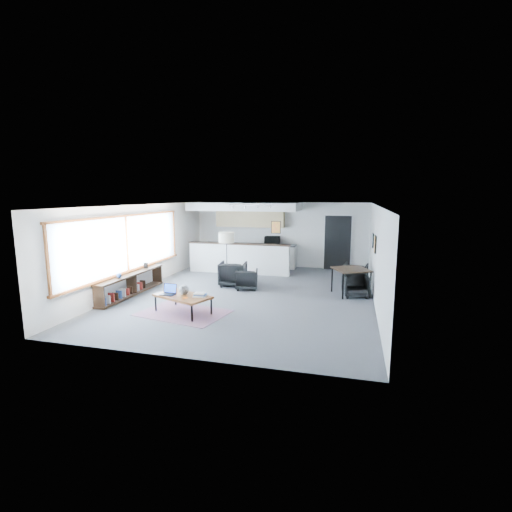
% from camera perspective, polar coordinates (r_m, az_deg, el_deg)
% --- Properties ---
extents(room, '(7.02, 9.02, 2.62)m').
position_cam_1_polar(room, '(10.73, -0.91, 0.85)').
color(room, '#4D4D4F').
rests_on(room, ground).
extents(window, '(0.10, 5.95, 1.66)m').
position_cam_1_polar(window, '(11.35, -19.29, 1.59)').
color(window, '#8CBFFF').
rests_on(window, room).
extents(console, '(0.35, 3.00, 0.80)m').
position_cam_1_polar(console, '(11.34, -18.71, -4.20)').
color(console, black).
rests_on(console, floor).
extents(kitchenette, '(4.20, 1.96, 2.60)m').
position_cam_1_polar(kitchenette, '(14.58, -1.53, 3.43)').
color(kitchenette, white).
rests_on(kitchenette, floor).
extents(doorway, '(1.10, 0.12, 2.15)m').
position_cam_1_polar(doorway, '(14.76, 12.44, 2.10)').
color(doorway, black).
rests_on(doorway, room).
extents(track_light, '(1.60, 0.07, 0.15)m').
position_cam_1_polar(track_light, '(12.89, -0.82, 7.77)').
color(track_light, silver).
rests_on(track_light, room).
extents(wall_art_lower, '(0.03, 0.38, 0.48)m').
position_cam_1_polar(wall_art_lower, '(10.72, 17.86, 1.74)').
color(wall_art_lower, black).
rests_on(wall_art_lower, room).
extents(wall_art_upper, '(0.03, 0.34, 0.44)m').
position_cam_1_polar(wall_art_upper, '(12.01, 17.53, 2.30)').
color(wall_art_upper, black).
rests_on(wall_art_upper, room).
extents(kilim_rug, '(2.33, 1.80, 0.01)m').
position_cam_1_polar(kilim_rug, '(9.45, -11.11, -8.58)').
color(kilim_rug, '#6E4353').
rests_on(kilim_rug, floor).
extents(coffee_table, '(1.58, 1.22, 0.46)m').
position_cam_1_polar(coffee_table, '(9.33, -11.19, -6.15)').
color(coffee_table, brown).
rests_on(coffee_table, floor).
extents(laptop, '(0.37, 0.31, 0.25)m').
position_cam_1_polar(laptop, '(9.48, -13.23, -5.30)').
color(laptop, black).
rests_on(laptop, coffee_table).
extents(ceramic_pot, '(0.25, 0.25, 0.25)m').
position_cam_1_polar(ceramic_pot, '(9.33, -11.03, -5.12)').
color(ceramic_pot, gray).
rests_on(ceramic_pot, coffee_table).
extents(book_stack, '(0.32, 0.27, 0.09)m').
position_cam_1_polar(book_stack, '(9.13, -8.60, -5.91)').
color(book_stack, silver).
rests_on(book_stack, coffee_table).
extents(coaster, '(0.11, 0.11, 0.01)m').
position_cam_1_polar(coaster, '(9.08, -10.85, -6.33)').
color(coaster, '#E5590C').
rests_on(coaster, coffee_table).
extents(armchair_left, '(0.93, 0.88, 0.85)m').
position_cam_1_polar(armchair_left, '(11.93, -3.57, -2.57)').
color(armchair_left, black).
rests_on(armchair_left, floor).
extents(armchair_right, '(0.79, 0.76, 0.69)m').
position_cam_1_polar(armchair_right, '(11.48, -1.44, -3.44)').
color(armchair_right, black).
rests_on(armchair_right, floor).
extents(floor_lamp, '(0.66, 0.66, 1.73)m').
position_cam_1_polar(floor_lamp, '(11.71, -4.55, 2.55)').
color(floor_lamp, black).
rests_on(floor_lamp, floor).
extents(dining_table, '(1.23, 1.23, 0.78)m').
position_cam_1_polar(dining_table, '(11.11, 14.42, -2.24)').
color(dining_table, black).
rests_on(dining_table, floor).
extents(dining_chair_near, '(0.68, 0.65, 0.60)m').
position_cam_1_polar(dining_chair_near, '(11.04, 15.07, -4.53)').
color(dining_chair_near, black).
rests_on(dining_chair_near, floor).
extents(dining_chair_far, '(0.69, 0.66, 0.64)m').
position_cam_1_polar(dining_chair_far, '(12.58, 15.05, -2.74)').
color(dining_chair_far, black).
rests_on(dining_chair_far, floor).
extents(microwave, '(0.61, 0.36, 0.40)m').
position_cam_1_polar(microwave, '(14.80, 2.51, 2.55)').
color(microwave, black).
rests_on(microwave, kitchenette).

